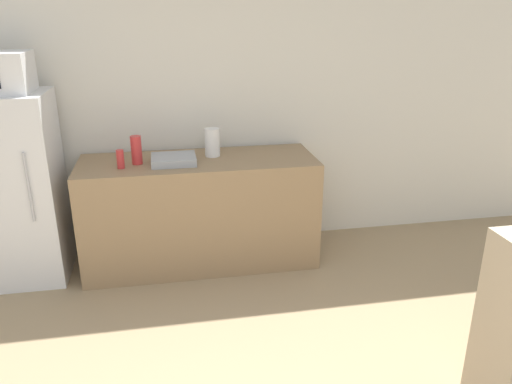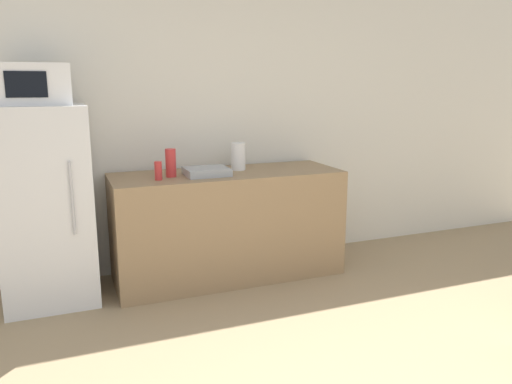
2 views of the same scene
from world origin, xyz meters
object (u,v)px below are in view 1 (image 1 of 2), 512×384
Objects in this scene: refrigerator at (16,189)px; bottle_tall at (136,150)px; bottle_short at (120,159)px; paper_towel_roll at (212,142)px.

refrigerator is 0.97m from bottle_tall.
bottle_short is at bearing -140.82° from bottle_tall.
refrigerator reaches higher than bottle_short.
bottle_tall reaches higher than bottle_short.
paper_towel_roll reaches higher than bottle_short.
refrigerator is 0.85m from bottle_short.
refrigerator is at bearing -177.27° from paper_towel_roll.
paper_towel_roll is (0.60, 0.11, 0.00)m from bottle_tall.
refrigerator reaches higher than bottle_tall.
bottle_tall is 0.16m from bottle_short.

